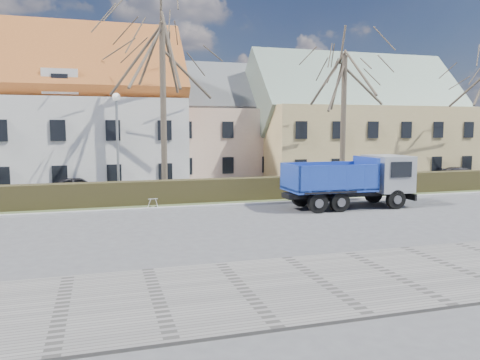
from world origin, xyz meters
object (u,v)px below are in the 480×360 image
object	(u,v)px
streetlight	(118,149)
parked_car_b	(461,174)
dump_truck	(344,181)
cart_frame	(149,203)
parked_car_a	(77,186)

from	to	relation	value
streetlight	parked_car_b	distance (m)	27.46
dump_truck	cart_frame	bearing A→B (deg)	167.12
parked_car_b	dump_truck	bearing A→B (deg)	132.57
dump_truck	streetlight	distance (m)	12.51
dump_truck	streetlight	bearing A→B (deg)	158.63
parked_car_a	parked_car_b	size ratio (longest dim) A/B	0.95
parked_car_a	parked_car_b	bearing A→B (deg)	-107.47
cart_frame	parked_car_b	xyz separation A→B (m)	(25.59, 6.37, 0.23)
parked_car_a	parked_car_b	xyz separation A→B (m)	(29.42, 0.09, -0.07)
cart_frame	parked_car_b	bearing A→B (deg)	13.97
streetlight	parked_car_b	xyz separation A→B (m)	(27.02, 4.14, -2.56)
streetlight	dump_truck	bearing A→B (deg)	-22.07
streetlight	cart_frame	xyz separation A→B (m)	(1.43, -2.23, -2.80)
cart_frame	streetlight	bearing A→B (deg)	122.70
cart_frame	parked_car_a	world-z (taller)	parked_car_a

